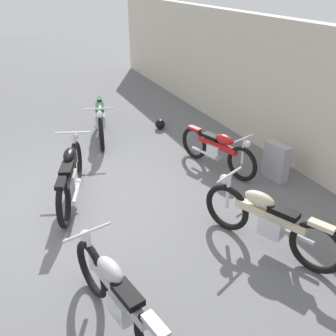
# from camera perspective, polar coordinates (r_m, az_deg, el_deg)

# --- Properties ---
(ground_plane) EXTENTS (40.00, 40.00, 0.00)m
(ground_plane) POSITION_cam_1_polar(r_m,az_deg,el_deg) (6.67, -14.04, -4.76)
(ground_plane) COLOR slate
(building_wall) EXTENTS (18.00, 0.30, 2.72)m
(building_wall) POSITION_cam_1_polar(r_m,az_deg,el_deg) (7.95, 17.70, 10.92)
(building_wall) COLOR beige
(building_wall) RESTS_ON ground_plane
(stone_marker) EXTENTS (0.52, 0.25, 0.71)m
(stone_marker) POSITION_cam_1_polar(r_m,az_deg,el_deg) (7.25, 16.16, 0.94)
(stone_marker) COLOR #9E9EA3
(stone_marker) RESTS_ON ground_plane
(helmet) EXTENTS (0.25, 0.25, 0.25)m
(helmet) POSITION_cam_1_polar(r_m,az_deg,el_deg) (9.36, -1.21, 6.69)
(helmet) COLOR black
(helmet) RESTS_ON ground_plane
(motorcycle_cream) EXTENTS (1.98, 1.01, 0.95)m
(motorcycle_cream) POSITION_cam_1_polar(r_m,az_deg,el_deg) (5.38, 14.98, -7.73)
(motorcycle_cream) COLOR black
(motorcycle_cream) RESTS_ON ground_plane
(motorcycle_black) EXTENTS (2.08, 0.96, 0.98)m
(motorcycle_black) POSITION_cam_1_polar(r_m,az_deg,el_deg) (6.47, -14.67, -1.07)
(motorcycle_black) COLOR black
(motorcycle_black) RESTS_ON ground_plane
(motorcycle_green) EXTENTS (2.11, 0.79, 0.97)m
(motorcycle_green) POSITION_cam_1_polar(r_m,az_deg,el_deg) (8.85, -10.25, 7.35)
(motorcycle_green) COLOR black
(motorcycle_green) RESTS_ON ground_plane
(motorcycle_red) EXTENTS (1.89, 0.75, 0.87)m
(motorcycle_red) POSITION_cam_1_polar(r_m,az_deg,el_deg) (7.36, 7.56, 2.85)
(motorcycle_red) COLOR black
(motorcycle_red) RESTS_ON ground_plane
(motorcycle_silver) EXTENTS (2.04, 0.69, 0.92)m
(motorcycle_silver) POSITION_cam_1_polar(r_m,az_deg,el_deg) (4.20, -7.46, -19.06)
(motorcycle_silver) COLOR black
(motorcycle_silver) RESTS_ON ground_plane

